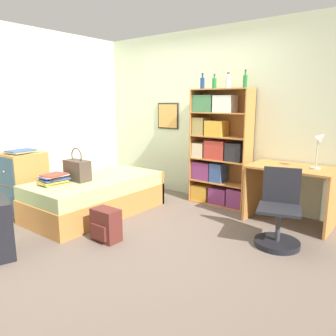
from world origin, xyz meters
TOP-DOWN VIEW (x-y plane):
  - ground_plane at (0.00, 0.00)m, footprint 14.00×14.00m
  - wall_back at (-0.00, 1.62)m, footprint 10.00×0.09m
  - wall_left at (-1.95, 0.00)m, footprint 0.06×10.00m
  - bed at (-0.68, 0.02)m, footprint 0.96×1.82m
  - handbag at (-0.75, -0.22)m, footprint 0.35×0.19m
  - book_stack_on_bed at (-0.82, -0.54)m, footprint 0.32×0.36m
  - dresser at (-1.50, -0.56)m, footprint 0.49×0.53m
  - magazine_pile_on_dresser at (-1.47, -0.59)m, footprint 0.35×0.39m
  - bookcase at (0.41, 1.41)m, footprint 0.89×0.32m
  - bottle_green at (0.16, 1.36)m, footprint 0.06×0.06m
  - bottle_brown at (0.35, 1.38)m, footprint 0.06×0.06m
  - bottle_clear at (0.57, 1.37)m, footprint 0.08×0.08m
  - bottle_blue at (0.79, 1.45)m, footprint 0.06×0.06m
  - desk at (1.56, 1.25)m, footprint 1.02×0.64m
  - desk_lamp at (1.85, 1.29)m, footprint 0.17×0.12m
  - desk_chair at (1.67, 0.53)m, footprint 0.54×0.54m
  - backpack at (0.12, -0.54)m, footprint 0.32×0.23m

SIDE VIEW (x-z plane):
  - ground_plane at x=0.00m, z-range 0.00..0.00m
  - backpack at x=0.12m, z-range 0.00..0.36m
  - bed at x=-0.68m, z-range 0.00..0.50m
  - desk_chair at x=1.67m, z-range -0.15..0.67m
  - dresser at x=-1.50m, z-range 0.00..0.84m
  - desk at x=1.56m, z-range 0.13..0.87m
  - book_stack_on_bed at x=-0.82m, z-range 0.50..0.63m
  - handbag at x=-0.75m, z-range 0.42..0.86m
  - bookcase at x=0.41m, z-range -0.06..1.64m
  - magazine_pile_on_dresser at x=-1.47m, z-range 0.84..0.88m
  - desk_lamp at x=1.85m, z-range 0.82..1.28m
  - wall_back at x=0.00m, z-range 0.00..2.60m
  - wall_left at x=-1.95m, z-range 0.00..2.60m
  - bottle_brown at x=0.35m, z-range 1.68..1.88m
  - bottle_clear at x=0.57m, z-range 1.68..1.89m
  - bottle_green at x=0.16m, z-range 1.68..1.90m
  - bottle_blue at x=0.79m, z-range 1.67..1.92m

